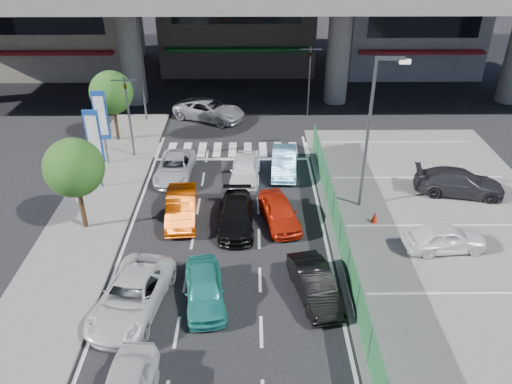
{
  "coord_description": "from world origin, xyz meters",
  "views": [
    {
      "loc": [
        1.28,
        -16.61,
        14.12
      ],
      "look_at": [
        1.46,
        3.72,
        2.21
      ],
      "focal_mm": 35.0,
      "sensor_mm": 36.0,
      "label": 1
    }
  ],
  "objects_px": {
    "hatch_black_mid_right": "(315,284)",
    "parked_sedan_dgrey": "(459,182)",
    "street_lamp_right": "(373,123)",
    "tree_far": "(111,93)",
    "taxi_orange_right": "(279,212)",
    "wagon_silver_front_left": "(175,167)",
    "street_lamp_left": "(142,57)",
    "traffic_light_left": "(127,98)",
    "crossing_wagon_silver": "(209,110)",
    "signboard_near": "(94,139)",
    "sedan_black_mid": "(236,216)",
    "traffic_cone": "(375,217)",
    "taxi_teal_mid": "(205,288)",
    "parked_sedan_white": "(445,238)",
    "sedan_white_front_mid": "(245,170)",
    "signboard_far": "(101,118)",
    "sedan_white_mid_left": "(132,296)",
    "kei_truck_front_right": "(284,162)",
    "taxi_orange_left": "(181,207)",
    "tree_near": "(74,168)",
    "traffic_light_right": "(310,64)"
  },
  "relations": [
    {
      "from": "hatch_black_mid_right",
      "to": "parked_sedan_dgrey",
      "type": "relative_size",
      "value": 0.81
    },
    {
      "from": "street_lamp_right",
      "to": "tree_far",
      "type": "relative_size",
      "value": 1.67
    },
    {
      "from": "taxi_orange_right",
      "to": "wagon_silver_front_left",
      "type": "distance_m",
      "value": 7.67
    },
    {
      "from": "street_lamp_left",
      "to": "wagon_silver_front_left",
      "type": "distance_m",
      "value": 10.09
    },
    {
      "from": "parked_sedan_dgrey",
      "to": "street_lamp_left",
      "type": "bearing_deg",
      "value": 71.55
    },
    {
      "from": "traffic_light_left",
      "to": "hatch_black_mid_right",
      "type": "distance_m",
      "value": 16.78
    },
    {
      "from": "street_lamp_left",
      "to": "crossing_wagon_silver",
      "type": "bearing_deg",
      "value": 3.57
    },
    {
      "from": "street_lamp_right",
      "to": "signboard_near",
      "type": "relative_size",
      "value": 1.7
    },
    {
      "from": "sedan_black_mid",
      "to": "traffic_cone",
      "type": "bearing_deg",
      "value": 1.93
    },
    {
      "from": "street_lamp_right",
      "to": "taxi_teal_mid",
      "type": "xyz_separation_m",
      "value": [
        -7.83,
        -7.28,
        -4.11
      ]
    },
    {
      "from": "parked_sedan_white",
      "to": "traffic_cone",
      "type": "relative_size",
      "value": 5.88
    },
    {
      "from": "sedan_white_front_mid",
      "to": "tree_far",
      "type": "bearing_deg",
      "value": 150.36
    },
    {
      "from": "signboard_far",
      "to": "sedan_white_mid_left",
      "type": "bearing_deg",
      "value": -72.08
    },
    {
      "from": "traffic_light_left",
      "to": "signboard_near",
      "type": "height_order",
      "value": "traffic_light_left"
    },
    {
      "from": "crossing_wagon_silver",
      "to": "parked_sedan_white",
      "type": "distance_m",
      "value": 20.21
    },
    {
      "from": "sedan_black_mid",
      "to": "kei_truck_front_right",
      "type": "xyz_separation_m",
      "value": [
        2.69,
        5.76,
        0.04
      ]
    },
    {
      "from": "taxi_teal_mid",
      "to": "crossing_wagon_silver",
      "type": "distance_m",
      "value": 19.6
    },
    {
      "from": "taxi_teal_mid",
      "to": "sedan_black_mid",
      "type": "bearing_deg",
      "value": 69.77
    },
    {
      "from": "street_lamp_right",
      "to": "sedan_white_mid_left",
      "type": "xyz_separation_m",
      "value": [
        -10.66,
        -7.74,
        -4.08
      ]
    },
    {
      "from": "taxi_orange_left",
      "to": "parked_sedan_white",
      "type": "distance_m",
      "value": 12.8
    },
    {
      "from": "sedan_white_front_mid",
      "to": "wagon_silver_front_left",
      "type": "bearing_deg",
      "value": 176.52
    },
    {
      "from": "sedan_white_mid_left",
      "to": "parked_sedan_white",
      "type": "xyz_separation_m",
      "value": [
        13.66,
        3.79,
        0.01
      ]
    },
    {
      "from": "signboard_far",
      "to": "signboard_near",
      "type": "bearing_deg",
      "value": -82.41
    },
    {
      "from": "signboard_near",
      "to": "sedan_black_mid",
      "type": "distance_m",
      "value": 8.95
    },
    {
      "from": "crossing_wagon_silver",
      "to": "hatch_black_mid_right",
      "type": "bearing_deg",
      "value": -138.64
    },
    {
      "from": "tree_near",
      "to": "taxi_teal_mid",
      "type": "bearing_deg",
      "value": -39.78
    },
    {
      "from": "sedan_black_mid",
      "to": "parked_sedan_dgrey",
      "type": "relative_size",
      "value": 0.9
    },
    {
      "from": "sedan_black_mid",
      "to": "parked_sedan_dgrey",
      "type": "distance_m",
      "value": 12.55
    },
    {
      "from": "taxi_orange_left",
      "to": "taxi_orange_right",
      "type": "height_order",
      "value": "taxi_orange_left"
    },
    {
      "from": "hatch_black_mid_right",
      "to": "tree_far",
      "type": "bearing_deg",
      "value": 114.34
    },
    {
      "from": "crossing_wagon_silver",
      "to": "street_lamp_right",
      "type": "bearing_deg",
      "value": -118.64
    },
    {
      "from": "crossing_wagon_silver",
      "to": "taxi_orange_left",
      "type": "bearing_deg",
      "value": -156.93
    },
    {
      "from": "kei_truck_front_right",
      "to": "traffic_light_left",
      "type": "bearing_deg",
      "value": 170.9
    },
    {
      "from": "street_lamp_left",
      "to": "parked_sedan_white",
      "type": "distance_m",
      "value": 23.31
    },
    {
      "from": "street_lamp_left",
      "to": "sedan_white_mid_left",
      "type": "relative_size",
      "value": 1.61
    },
    {
      "from": "tree_far",
      "to": "taxi_orange_left",
      "type": "bearing_deg",
      "value": -60.42
    },
    {
      "from": "signboard_near",
      "to": "kei_truck_front_right",
      "type": "relative_size",
      "value": 1.16
    },
    {
      "from": "tree_near",
      "to": "parked_sedan_dgrey",
      "type": "distance_m",
      "value": 20.09
    },
    {
      "from": "taxi_orange_left",
      "to": "tree_far",
      "type": "bearing_deg",
      "value": 114.91
    },
    {
      "from": "signboard_far",
      "to": "parked_sedan_white",
      "type": "height_order",
      "value": "signboard_far"
    },
    {
      "from": "street_lamp_right",
      "to": "taxi_orange_right",
      "type": "relative_size",
      "value": 2.09
    },
    {
      "from": "taxi_teal_mid",
      "to": "parked_sedan_dgrey",
      "type": "height_order",
      "value": "parked_sedan_dgrey"
    },
    {
      "from": "wagon_silver_front_left",
      "to": "taxi_orange_left",
      "type": "bearing_deg",
      "value": -76.33
    },
    {
      "from": "tree_far",
      "to": "taxi_teal_mid",
      "type": "height_order",
      "value": "tree_far"
    },
    {
      "from": "crossing_wagon_silver",
      "to": "traffic_light_right",
      "type": "bearing_deg",
      "value": -59.41
    },
    {
      "from": "sedan_white_mid_left",
      "to": "traffic_cone",
      "type": "bearing_deg",
      "value": 39.34
    },
    {
      "from": "street_lamp_left",
      "to": "tree_near",
      "type": "bearing_deg",
      "value": -92.76
    },
    {
      "from": "taxi_orange_right",
      "to": "sedan_white_front_mid",
      "type": "relative_size",
      "value": 0.94
    },
    {
      "from": "traffic_light_right",
      "to": "parked_sedan_dgrey",
      "type": "relative_size",
      "value": 1.09
    },
    {
      "from": "street_lamp_right",
      "to": "sedan_white_front_mid",
      "type": "xyz_separation_m",
      "value": [
        -6.3,
        2.83,
        -4.08
      ]
    }
  ]
}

